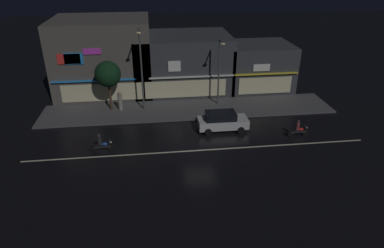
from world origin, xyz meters
TOP-DOWN VIEW (x-y plane):
  - ground_plane at (0.00, 0.00)m, footprint 140.00×140.00m
  - lane_divider_stripe at (0.00, 0.00)m, footprint 26.92×0.16m
  - sidewalk_far at (0.00, 7.88)m, footprint 28.33×4.94m
  - storefront_left_block at (-0.00, 14.23)m, footprint 10.51×7.92m
  - storefront_center_block at (8.50, 13.41)m, footprint 7.18×6.28m
  - storefront_right_block at (-8.50, 14.50)m, footprint 10.04×8.47m
  - streetlamp_west at (-4.36, 8.15)m, footprint 0.44×1.64m
  - streetlamp_mid at (3.10, 8.58)m, footprint 0.44×1.64m
  - pedestrian_on_sidewalk at (-6.63, 8.41)m, footprint 0.42×0.42m
  - street_tree at (-7.53, 8.60)m, footprint 2.46×2.46m
  - parked_car_near_kerb at (2.41, 3.27)m, footprint 4.30×1.98m
  - motorcycle_lead at (-7.61, 0.83)m, footprint 1.90×0.60m
  - motorcycle_following at (8.51, 1.34)m, footprint 1.90×0.60m
  - traffic_cone at (0.55, 4.77)m, footprint 0.36×0.36m

SIDE VIEW (x-z plane):
  - ground_plane at x=0.00m, z-range 0.00..0.00m
  - lane_divider_stripe at x=0.00m, z-range 0.00..0.01m
  - sidewalk_far at x=0.00m, z-range 0.00..0.14m
  - traffic_cone at x=0.55m, z-range 0.00..0.55m
  - motorcycle_lead at x=-7.61m, z-range -0.13..1.39m
  - motorcycle_following at x=8.51m, z-range -0.13..1.39m
  - parked_car_near_kerb at x=2.41m, z-range 0.03..1.70m
  - pedestrian_on_sidewalk at x=-6.63m, z-range 0.06..1.99m
  - storefront_center_block at x=8.50m, z-range 0.00..5.02m
  - storefront_left_block at x=0.00m, z-range 0.00..6.06m
  - street_tree at x=-7.53m, z-range 1.31..6.16m
  - storefront_right_block at x=-8.50m, z-range 0.00..7.90m
  - streetlamp_mid at x=3.10m, z-range 0.77..7.36m
  - streetlamp_west at x=-4.36m, z-range 0.79..8.64m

